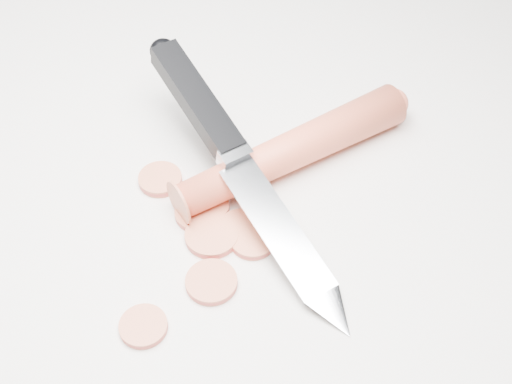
# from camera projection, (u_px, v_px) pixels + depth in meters

# --- Properties ---
(ground) EXTENTS (2.40, 2.40, 0.00)m
(ground) POSITION_uv_depth(u_px,v_px,m) (241.00, 186.00, 0.58)
(ground) COLOR silver
(ground) RESTS_ON ground
(carrot) EXTENTS (0.17, 0.17, 0.03)m
(carrot) POSITION_uv_depth(u_px,v_px,m) (292.00, 150.00, 0.58)
(carrot) COLOR #DC4D31
(carrot) RESTS_ON ground
(carrot_slice_0) EXTENTS (0.04, 0.04, 0.01)m
(carrot_slice_0) POSITION_uv_depth(u_px,v_px,m) (211.00, 282.00, 0.52)
(carrot_slice_0) COLOR #CC6140
(carrot_slice_0) RESTS_ON ground
(carrot_slice_1) EXTENTS (0.04, 0.04, 0.01)m
(carrot_slice_1) POSITION_uv_depth(u_px,v_px,m) (199.00, 213.00, 0.56)
(carrot_slice_1) COLOR #CC6140
(carrot_slice_1) RESTS_ON ground
(carrot_slice_2) EXTENTS (0.04, 0.04, 0.01)m
(carrot_slice_2) POSITION_uv_depth(u_px,v_px,m) (212.00, 236.00, 0.54)
(carrot_slice_2) COLOR #CC6140
(carrot_slice_2) RESTS_ON ground
(carrot_slice_3) EXTENTS (0.03, 0.03, 0.01)m
(carrot_slice_3) POSITION_uv_depth(u_px,v_px,m) (210.00, 207.00, 0.56)
(carrot_slice_3) COLOR #CC6140
(carrot_slice_3) RESTS_ON ground
(carrot_slice_4) EXTENTS (0.03, 0.03, 0.01)m
(carrot_slice_4) POSITION_uv_depth(u_px,v_px,m) (253.00, 240.00, 0.54)
(carrot_slice_4) COLOR #CC6140
(carrot_slice_4) RESTS_ON ground
(carrot_slice_5) EXTENTS (0.04, 0.04, 0.01)m
(carrot_slice_5) POSITION_uv_depth(u_px,v_px,m) (242.00, 230.00, 0.55)
(carrot_slice_5) COLOR #CC6140
(carrot_slice_5) RESTS_ON ground
(carrot_slice_6) EXTENTS (0.03, 0.03, 0.01)m
(carrot_slice_6) POSITION_uv_depth(u_px,v_px,m) (143.00, 326.00, 0.49)
(carrot_slice_6) COLOR #CC6140
(carrot_slice_6) RESTS_ON ground
(carrot_slice_7) EXTENTS (0.04, 0.04, 0.01)m
(carrot_slice_7) POSITION_uv_depth(u_px,v_px,m) (160.00, 179.00, 0.58)
(carrot_slice_7) COLOR #CC6140
(carrot_slice_7) RESTS_ON ground
(kitchen_knife) EXTENTS (0.22, 0.23, 0.07)m
(kitchen_knife) POSITION_uv_depth(u_px,v_px,m) (246.00, 170.00, 0.54)
(kitchen_knife) COLOR silver
(kitchen_knife) RESTS_ON ground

